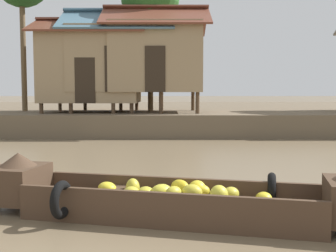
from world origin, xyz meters
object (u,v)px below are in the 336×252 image
at_px(stilt_house_left, 92,67).
at_px(stilt_house_mid_right, 156,57).
at_px(banana_boat, 171,197).
at_px(stilt_house_mid_left, 120,59).

relative_size(stilt_house_left, stilt_house_mid_right, 1.04).
bearing_deg(banana_boat, stilt_house_mid_right, 92.26).
distance_m(banana_boat, stilt_house_mid_left, 13.09).
xyz_separation_m(stilt_house_mid_left, stilt_house_mid_right, (1.58, -0.16, 0.07)).
xyz_separation_m(banana_boat, stilt_house_left, (-3.26, 12.64, 2.55)).
bearing_deg(stilt_house_mid_right, stilt_house_left, 176.08).
height_order(stilt_house_left, stilt_house_mid_left, stilt_house_mid_left).
bearing_deg(banana_boat, stilt_house_mid_left, 99.35).
relative_size(banana_boat, stilt_house_mid_left, 1.18).
bearing_deg(stilt_house_left, banana_boat, -75.53).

